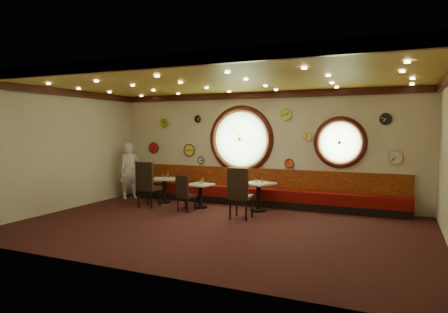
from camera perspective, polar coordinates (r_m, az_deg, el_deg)
floor at (r=8.92m, az=-1.06°, el=-10.03°), size 9.00×6.00×0.00m
ceiling at (r=8.71m, az=-1.09°, el=10.85°), size 9.00×6.00×0.02m
wall_back at (r=11.46m, az=5.26°, el=1.18°), size 9.00×0.02×3.20m
wall_front at (r=6.09m, az=-13.05°, el=-1.39°), size 9.00×0.02×3.20m
wall_left at (r=11.32m, az=-22.20°, el=0.86°), size 0.02×6.00×3.20m
molding_back at (r=11.43m, az=5.23°, el=8.74°), size 9.00×0.10×0.18m
molding_front at (r=6.18m, az=-12.99°, el=12.74°), size 9.00×0.10×0.18m
molding_left at (r=11.31m, az=-22.23°, el=8.52°), size 0.10×6.00×0.18m
banquette_base at (r=11.37m, az=4.76°, el=-6.46°), size 8.00×0.55×0.20m
banquette_seat at (r=11.32m, az=4.77°, el=-5.22°), size 8.00×0.55×0.30m
banquette_back at (r=11.47m, az=5.14°, el=-3.08°), size 8.00×0.10×0.55m
porthole_left_glass at (r=11.65m, az=2.46°, el=2.47°), size 1.66×0.02×1.66m
porthole_left_frame at (r=11.63m, az=2.43°, el=2.46°), size 1.98×0.18×1.98m
porthole_left_ring at (r=11.60m, az=2.38°, el=2.46°), size 1.61×0.03×1.61m
porthole_right_glass at (r=10.94m, az=16.25°, el=1.95°), size 1.10×0.02×1.10m
porthole_right_frame at (r=10.93m, az=16.24°, el=1.95°), size 1.38×0.18×1.38m
porthole_right_ring at (r=10.90m, az=16.22°, el=1.94°), size 1.09×0.03×1.09m
wall_clock_0 at (r=10.81m, az=22.10°, el=4.97°), size 0.28×0.03×0.28m
wall_clock_1 at (r=12.19m, az=-3.76°, el=5.35°), size 0.24×0.03×0.24m
wall_clock_2 at (r=13.02m, az=-9.99°, el=1.25°), size 0.32×0.03×0.32m
wall_clock_3 at (r=11.05m, az=11.86°, el=2.82°), size 0.22×0.03×0.22m
wall_clock_4 at (r=10.83m, az=23.29°, el=-0.09°), size 0.34×0.03×0.34m
wall_clock_5 at (r=12.35m, az=-4.97°, el=0.92°), size 0.36×0.03×0.36m
wall_clock_6 at (r=12.18m, az=-3.31°, el=-0.53°), size 0.20×0.03×0.20m
wall_clock_7 at (r=11.20m, az=9.31°, el=-0.97°), size 0.24×0.03×0.24m
wall_clock_8 at (r=11.19m, az=8.89°, el=5.94°), size 0.30×0.03×0.30m
wall_clock_9 at (r=12.79m, az=-8.54°, el=4.80°), size 0.26×0.03×0.26m
table_a at (r=11.83m, az=-8.53°, el=-4.35°), size 0.86×0.86×0.72m
table_b at (r=10.95m, az=-3.39°, el=-5.18°), size 0.67×0.67×0.66m
table_c at (r=10.53m, az=4.94°, el=-5.22°), size 0.91×0.91×0.75m
chair_a at (r=11.10m, az=-10.97°, el=-3.54°), size 0.53×0.53×0.78m
chair_b at (r=10.45m, az=-5.71°, el=-4.93°), size 0.46×0.46×0.59m
chair_c at (r=9.52m, az=2.23°, el=-4.78°), size 0.52×0.52×0.77m
condiment_a_salt at (r=11.84m, az=-8.78°, el=-2.79°), size 0.04×0.04×0.11m
condiment_b_salt at (r=10.96m, az=-3.51°, el=-3.64°), size 0.03×0.03×0.10m
condiment_c_salt at (r=10.61m, az=4.42°, el=-3.40°), size 0.03×0.03×0.09m
condiment_a_pepper at (r=11.76m, az=-8.44°, el=-2.88°), size 0.03×0.03×0.09m
condiment_b_pepper at (r=10.86m, az=-3.32°, el=-3.66°), size 0.04×0.04×0.11m
condiment_c_pepper at (r=10.43m, az=4.77°, el=-3.49°), size 0.04×0.04×0.10m
condiment_a_bottle at (r=11.85m, az=-7.98°, el=-2.64°), size 0.05×0.05×0.16m
condiment_b_bottle at (r=10.93m, az=-3.07°, el=-3.48°), size 0.05×0.05×0.16m
condiment_c_bottle at (r=10.50m, az=5.45°, el=-3.26°), size 0.05×0.05×0.16m
waiter at (r=12.68m, az=-13.29°, el=-2.00°), size 0.70×0.75×1.72m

